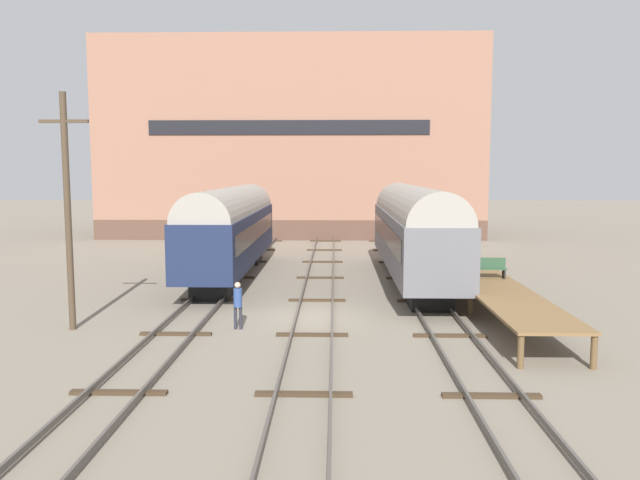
# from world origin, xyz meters

# --- Properties ---
(ground_plane) EXTENTS (200.00, 200.00, 0.00)m
(ground_plane) POSITION_xyz_m (0.00, 0.00, 0.00)
(ground_plane) COLOR slate
(track_left) EXTENTS (2.60, 60.00, 0.26)m
(track_left) POSITION_xyz_m (-4.95, 0.00, 0.14)
(track_left) COLOR #4C4742
(track_left) RESTS_ON ground
(track_middle) EXTENTS (2.60, 60.00, 0.26)m
(track_middle) POSITION_xyz_m (0.00, 0.00, 0.14)
(track_middle) COLOR #4C4742
(track_middle) RESTS_ON ground
(track_right) EXTENTS (2.60, 60.00, 0.26)m
(track_right) POSITION_xyz_m (4.95, 0.00, 0.14)
(track_right) COLOR #4C4742
(track_right) RESTS_ON ground
(train_car_navy) EXTENTS (2.92, 16.62, 5.02)m
(train_car_navy) POSITION_xyz_m (-4.95, 9.34, 2.86)
(train_car_navy) COLOR black
(train_car_navy) RESTS_ON ground
(train_car_grey) EXTENTS (2.99, 17.54, 5.14)m
(train_car_grey) POSITION_xyz_m (4.95, 7.73, 2.92)
(train_car_grey) COLOR black
(train_car_grey) RESTS_ON ground
(station_platform) EXTENTS (2.48, 14.37, 1.14)m
(station_platform) POSITION_xyz_m (7.51, 0.49, 1.06)
(station_platform) COLOR brown
(station_platform) RESTS_ON ground
(bench) EXTENTS (1.40, 0.40, 0.91)m
(bench) POSITION_xyz_m (7.77, 2.81, 1.63)
(bench) COLOR #2D4C33
(bench) RESTS_ON station_platform
(person_worker) EXTENTS (0.32, 0.32, 1.80)m
(person_worker) POSITION_xyz_m (-2.82, -2.07, 1.09)
(person_worker) COLOR #282833
(person_worker) RESTS_ON ground
(utility_pole) EXTENTS (1.80, 0.24, 8.77)m
(utility_pole) POSITION_xyz_m (-9.04, -2.26, 4.55)
(utility_pole) COLOR #473828
(utility_pole) RESTS_ON ground
(warehouse_building) EXTENTS (33.64, 12.21, 17.31)m
(warehouse_building) POSITION_xyz_m (-3.11, 33.86, 8.65)
(warehouse_building) COLOR brown
(warehouse_building) RESTS_ON ground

